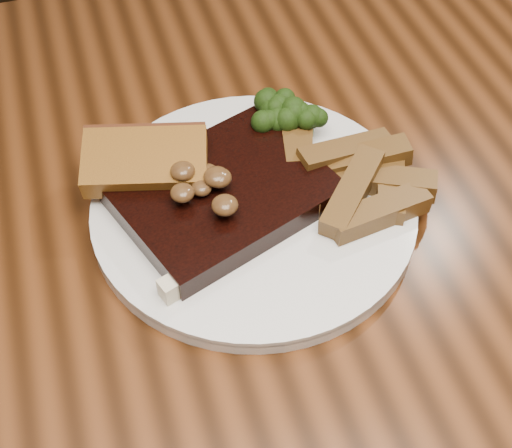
{
  "coord_description": "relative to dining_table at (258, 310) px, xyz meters",
  "views": [
    {
      "loc": [
        -0.11,
        -0.36,
        1.23
      ],
      "look_at": [
        -0.0,
        0.01,
        0.78
      ],
      "focal_mm": 50.0,
      "sensor_mm": 36.0,
      "label": 1
    }
  ],
  "objects": [
    {
      "name": "garlic_bread",
      "position": [
        -0.08,
        0.09,
        0.12
      ],
      "size": [
        0.12,
        0.08,
        0.02
      ],
      "primitive_type": "cube",
      "rotation": [
        0.0,
        0.0,
        -0.26
      ],
      "color": "#95611B",
      "rests_on": "plate"
    },
    {
      "name": "steak",
      "position": [
        -0.02,
        0.05,
        0.12
      ],
      "size": [
        0.21,
        0.18,
        0.03
      ],
      "primitive_type": "cube",
      "rotation": [
        0.0,
        0.0,
        0.35
      ],
      "color": "black",
      "rests_on": "plate"
    },
    {
      "name": "broccoli_cluster",
      "position": [
        0.06,
        0.13,
        0.12
      ],
      "size": [
        0.07,
        0.07,
        0.04
      ],
      "primitive_type": null,
      "color": "#19340B",
      "rests_on": "plate"
    },
    {
      "name": "dining_table",
      "position": [
        0.0,
        0.0,
        0.0
      ],
      "size": [
        1.6,
        0.9,
        0.75
      ],
      "color": "#532910",
      "rests_on": "ground"
    },
    {
      "name": "steak_bone",
      "position": [
        -0.02,
        -0.01,
        0.11
      ],
      "size": [
        0.15,
        0.07,
        0.02
      ],
      "primitive_type": "cube",
      "rotation": [
        0.0,
        0.0,
        0.35
      ],
      "color": "beige",
      "rests_on": "plate"
    },
    {
      "name": "plate",
      "position": [
        0.01,
        0.04,
        0.1
      ],
      "size": [
        0.3,
        0.3,
        0.01
      ],
      "primitive_type": "cylinder",
      "rotation": [
        0.0,
        0.0,
        0.05
      ],
      "color": "white",
      "rests_on": "dining_table"
    },
    {
      "name": "potato_wedges",
      "position": [
        0.08,
        0.04,
        0.12
      ],
      "size": [
        0.12,
        0.12,
        0.02
      ],
      "primitive_type": null,
      "color": "brown",
      "rests_on": "plate"
    },
    {
      "name": "chair_far",
      "position": [
        -0.1,
        0.7,
        -0.21
      ],
      "size": [
        0.5,
        0.5,
        0.82
      ],
      "rotation": [
        0.0,
        0.0,
        2.76
      ],
      "color": "black",
      "rests_on": "ground"
    },
    {
      "name": "mushroom_pile",
      "position": [
        -0.03,
        0.05,
        0.14
      ],
      "size": [
        0.07,
        0.07,
        0.03
      ],
      "primitive_type": null,
      "color": "#513519",
      "rests_on": "steak"
    }
  ]
}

